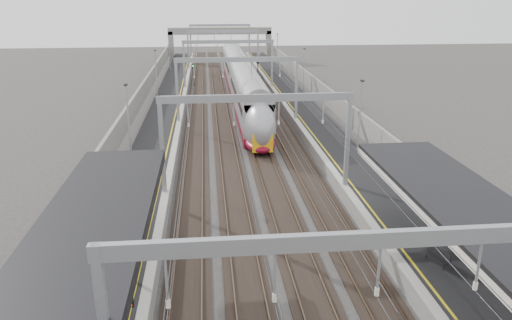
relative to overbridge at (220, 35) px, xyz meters
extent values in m
cube|color=black|center=(-8.00, -55.00, -4.81)|extent=(4.00, 120.00, 1.00)
cube|color=black|center=(8.00, -55.00, -4.81)|extent=(4.00, 120.00, 1.00)
cube|color=black|center=(-4.50, -55.00, -5.27)|extent=(2.40, 140.00, 0.08)
cube|color=brown|center=(-5.22, -55.00, -5.18)|extent=(0.07, 140.00, 0.14)
cube|color=brown|center=(-3.78, -55.00, -5.18)|extent=(0.07, 140.00, 0.14)
cube|color=black|center=(-1.50, -55.00, -5.27)|extent=(2.40, 140.00, 0.08)
cube|color=brown|center=(-2.22, -55.00, -5.18)|extent=(0.07, 140.00, 0.14)
cube|color=brown|center=(-0.78, -55.00, -5.18)|extent=(0.07, 140.00, 0.14)
cube|color=black|center=(1.50, -55.00, -5.27)|extent=(2.40, 140.00, 0.08)
cube|color=brown|center=(0.78, -55.00, -5.18)|extent=(0.07, 140.00, 0.14)
cube|color=brown|center=(2.22, -55.00, -5.18)|extent=(0.07, 140.00, 0.14)
cube|color=black|center=(4.50, -55.00, -5.27)|extent=(2.40, 140.00, 0.08)
cube|color=brown|center=(3.78, -55.00, -5.18)|extent=(0.07, 140.00, 0.14)
cube|color=brown|center=(5.22, -55.00, -5.18)|extent=(0.07, 140.00, 0.14)
cube|color=#909498|center=(0.00, -98.00, 2.04)|extent=(13.00, 0.25, 0.50)
cube|color=#909498|center=(-6.30, -78.00, -1.01)|extent=(0.28, 0.28, 6.60)
cube|color=#909498|center=(6.30, -78.00, -1.01)|extent=(0.28, 0.28, 6.60)
cube|color=#909498|center=(0.00, -78.00, 2.04)|extent=(13.00, 0.25, 0.50)
cube|color=#909498|center=(-6.30, -58.00, -1.01)|extent=(0.28, 0.28, 6.60)
cube|color=#909498|center=(6.30, -58.00, -1.01)|extent=(0.28, 0.28, 6.60)
cube|color=#909498|center=(0.00, -58.00, 2.04)|extent=(13.00, 0.25, 0.50)
cube|color=#909498|center=(-6.30, -38.00, -1.01)|extent=(0.28, 0.28, 6.60)
cube|color=#909498|center=(6.30, -38.00, -1.01)|extent=(0.28, 0.28, 6.60)
cube|color=#909498|center=(0.00, -38.00, 2.04)|extent=(13.00, 0.25, 0.50)
cube|color=#909498|center=(-6.30, -18.00, -1.01)|extent=(0.28, 0.28, 6.60)
cube|color=#909498|center=(6.30, -18.00, -1.01)|extent=(0.28, 0.28, 6.60)
cube|color=#909498|center=(0.00, -18.00, 2.04)|extent=(13.00, 0.25, 0.50)
cube|color=#909498|center=(-6.30, 0.00, -1.01)|extent=(0.28, 0.28, 6.60)
cube|color=#909498|center=(6.30, 0.00, -1.01)|extent=(0.28, 0.28, 6.60)
cube|color=#909498|center=(0.00, 0.00, 2.04)|extent=(13.00, 0.25, 0.50)
cylinder|color=#262628|center=(-4.50, -50.00, 0.19)|extent=(0.03, 140.00, 0.03)
cylinder|color=#262628|center=(-1.50, -50.00, 0.19)|extent=(0.03, 140.00, 0.03)
cylinder|color=#262628|center=(1.50, -50.00, 0.19)|extent=(0.03, 140.00, 0.03)
cylinder|color=#262628|center=(4.50, -50.00, 0.19)|extent=(0.03, 140.00, 0.03)
cube|color=black|center=(-8.00, -97.00, -0.19)|extent=(4.40, 30.00, 0.24)
cylinder|color=black|center=(-9.70, -86.00, -2.31)|extent=(0.20, 0.20, 4.00)
cube|color=black|center=(-6.60, -96.00, -0.76)|extent=(1.60, 0.15, 0.55)
cube|color=#FF3805|center=(-6.60, -96.08, -0.76)|extent=(1.50, 0.02, 0.42)
cylinder|color=black|center=(9.70, -86.00, -2.31)|extent=(0.20, 0.20, 4.00)
cube|color=gray|center=(0.00, 0.00, 0.89)|extent=(22.00, 2.20, 1.40)
cube|color=gray|center=(-10.50, 0.00, -2.21)|extent=(1.00, 2.20, 6.20)
cube|color=gray|center=(10.50, 0.00, -2.21)|extent=(1.00, 2.20, 6.20)
cube|color=gray|center=(-11.20, -55.00, -3.71)|extent=(0.30, 120.00, 3.20)
cube|color=gray|center=(11.20, -55.00, -3.71)|extent=(0.30, 120.00, 3.20)
cube|color=maroon|center=(1.50, -53.75, -4.68)|extent=(2.90, 24.67, 0.86)
cube|color=#98989D|center=(1.50, -53.75, -2.64)|extent=(2.90, 24.67, 3.22)
cube|color=black|center=(1.50, -62.38, -5.02)|extent=(2.14, 2.57, 0.54)
cube|color=maroon|center=(1.50, -28.66, -4.68)|extent=(2.90, 24.67, 0.86)
cube|color=#98989D|center=(1.50, -28.66, -2.64)|extent=(2.90, 24.67, 3.22)
cube|color=black|center=(1.50, -37.29, -5.02)|extent=(2.14, 2.57, 0.54)
ellipsoid|color=#98989D|center=(1.50, -66.30, -2.97)|extent=(2.90, 5.58, 4.50)
cube|color=#FFB60D|center=(1.50, -68.60, -3.93)|extent=(1.82, 0.12, 1.61)
cube|color=black|center=(1.50, -68.12, -2.32)|extent=(1.72, 0.61, 1.00)
cube|color=black|center=(7.84, -89.11, -3.91)|extent=(0.84, 1.64, 0.05)
cube|color=black|center=(8.03, -89.06, -3.71)|extent=(0.51, 1.54, 0.44)
cylinder|color=black|center=(8.02, -89.70, -4.12)|extent=(0.06, 0.06, 0.37)
cylinder|color=black|center=(7.66, -88.52, -4.12)|extent=(0.06, 0.06, 0.37)
cylinder|color=black|center=(-5.20, -32.17, -3.81)|extent=(0.12, 0.12, 3.00)
cube|color=black|center=(-5.20, -32.17, -2.21)|extent=(0.32, 0.22, 0.75)
sphere|color=#0CE526|center=(-5.20, -32.30, -2.06)|extent=(0.16, 0.16, 0.16)
cylinder|color=black|center=(3.20, -28.19, -3.81)|extent=(0.12, 0.12, 3.00)
cube|color=black|center=(3.20, -28.19, -2.21)|extent=(0.32, 0.22, 0.75)
sphere|color=red|center=(3.20, -28.32, -2.06)|extent=(0.16, 0.16, 0.16)
cylinder|color=black|center=(5.40, -26.77, -3.81)|extent=(0.12, 0.12, 3.00)
cube|color=black|center=(5.40, -26.77, -2.21)|extent=(0.32, 0.22, 0.75)
sphere|color=red|center=(5.40, -26.90, -2.06)|extent=(0.16, 0.16, 0.16)
camera|label=1|loc=(-3.24, -110.09, 8.57)|focal=35.00mm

